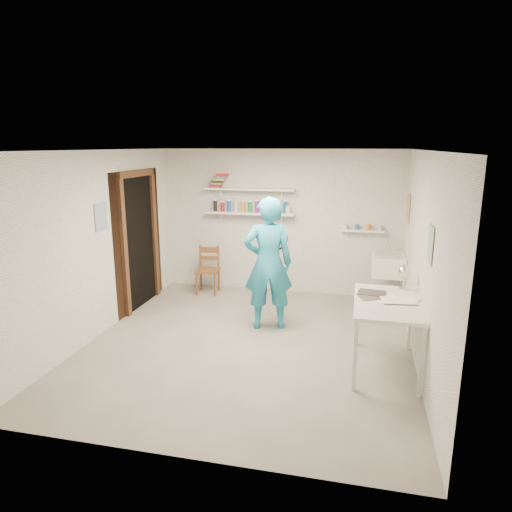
% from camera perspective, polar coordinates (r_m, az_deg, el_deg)
% --- Properties ---
extents(floor, '(4.00, 4.50, 0.02)m').
position_cam_1_polar(floor, '(5.92, -0.87, -10.92)').
color(floor, slate).
rests_on(floor, ground).
extents(ceiling, '(4.00, 4.50, 0.02)m').
position_cam_1_polar(ceiling, '(5.38, -0.97, 13.19)').
color(ceiling, silver).
rests_on(ceiling, wall_back).
extents(wall_back, '(4.00, 0.02, 2.40)m').
position_cam_1_polar(wall_back, '(7.70, 3.08, 4.28)').
color(wall_back, silver).
rests_on(wall_back, ground).
extents(wall_front, '(4.00, 0.02, 2.40)m').
position_cam_1_polar(wall_front, '(3.47, -9.88, -7.76)').
color(wall_front, silver).
rests_on(wall_front, ground).
extents(wall_left, '(0.02, 4.50, 2.40)m').
position_cam_1_polar(wall_left, '(6.31, -18.97, 1.44)').
color(wall_left, silver).
rests_on(wall_left, ground).
extents(wall_right, '(0.02, 4.50, 2.40)m').
position_cam_1_polar(wall_right, '(5.43, 20.17, -0.55)').
color(wall_right, silver).
rests_on(wall_right, ground).
extents(doorway_recess, '(0.02, 0.90, 2.00)m').
position_cam_1_polar(doorway_recess, '(7.23, -14.40, 1.63)').
color(doorway_recess, black).
rests_on(doorway_recess, wall_left).
extents(corridor_box, '(1.40, 1.50, 2.10)m').
position_cam_1_polar(corridor_box, '(7.57, -19.22, 2.21)').
color(corridor_box, brown).
rests_on(corridor_box, ground).
extents(door_lintel, '(0.06, 1.05, 0.10)m').
position_cam_1_polar(door_lintel, '(7.08, -14.76, 9.96)').
color(door_lintel, brown).
rests_on(door_lintel, wall_left).
extents(door_jamb_near, '(0.06, 0.10, 2.00)m').
position_cam_1_polar(door_jamb_near, '(6.79, -16.15, 0.76)').
color(door_jamb_near, brown).
rests_on(door_jamb_near, ground).
extents(door_jamb_far, '(0.06, 0.10, 2.00)m').
position_cam_1_polar(door_jamb_far, '(7.66, -12.58, 2.40)').
color(door_jamb_far, brown).
rests_on(door_jamb_far, ground).
extents(shelf_lower, '(1.50, 0.22, 0.03)m').
position_cam_1_polar(shelf_lower, '(7.65, -0.78, 5.38)').
color(shelf_lower, white).
rests_on(shelf_lower, wall_back).
extents(shelf_upper, '(1.50, 0.22, 0.03)m').
position_cam_1_polar(shelf_upper, '(7.60, -0.79, 8.36)').
color(shelf_upper, white).
rests_on(shelf_upper, wall_back).
extents(ledge_shelf, '(0.70, 0.14, 0.03)m').
position_cam_1_polar(ledge_shelf, '(7.52, 13.15, 3.09)').
color(ledge_shelf, white).
rests_on(ledge_shelf, wall_back).
extents(poster_left, '(0.01, 0.28, 0.36)m').
position_cam_1_polar(poster_left, '(6.28, -18.80, 4.66)').
color(poster_left, '#334C7F').
rests_on(poster_left, wall_left).
extents(poster_right_a, '(0.01, 0.34, 0.42)m').
position_cam_1_polar(poster_right_a, '(7.12, 18.50, 5.68)').
color(poster_right_a, '#995933').
rests_on(poster_right_a, wall_right).
extents(poster_right_b, '(0.01, 0.30, 0.38)m').
position_cam_1_polar(poster_right_b, '(4.83, 20.97, 1.35)').
color(poster_right_b, '#3F724C').
rests_on(poster_right_b, wall_right).
extents(belfast_sink, '(0.48, 0.60, 0.30)m').
position_cam_1_polar(belfast_sink, '(7.16, 16.17, -1.05)').
color(belfast_sink, white).
rests_on(belfast_sink, wall_right).
extents(man, '(0.76, 0.60, 1.81)m').
position_cam_1_polar(man, '(6.13, 1.54, -0.97)').
color(man, '#2593B9').
rests_on(man, ground).
extents(wall_clock, '(0.32, 0.12, 0.33)m').
position_cam_1_polar(wall_clock, '(6.25, 2.49, 2.15)').
color(wall_clock, beige).
rests_on(wall_clock, man).
extents(wooden_chair, '(0.41, 0.39, 0.80)m').
position_cam_1_polar(wooden_chair, '(7.73, -6.06, -1.81)').
color(wooden_chair, brown).
rests_on(wooden_chair, ground).
extents(work_table, '(0.72, 1.20, 0.80)m').
position_cam_1_polar(work_table, '(5.34, 15.87, -9.52)').
color(work_table, silver).
rests_on(work_table, ground).
extents(desk_lamp, '(0.15, 0.15, 0.15)m').
position_cam_1_polar(desk_lamp, '(5.61, 18.07, -1.85)').
color(desk_lamp, silver).
rests_on(desk_lamp, work_table).
extents(spray_cans, '(1.34, 0.06, 0.17)m').
position_cam_1_polar(spray_cans, '(7.64, -0.78, 6.12)').
color(spray_cans, black).
rests_on(spray_cans, shelf_lower).
extents(book_stack, '(0.32, 0.14, 0.22)m').
position_cam_1_polar(book_stack, '(7.74, -4.67, 9.35)').
color(book_stack, red).
rests_on(book_stack, shelf_upper).
extents(ledge_pots, '(0.48, 0.07, 0.09)m').
position_cam_1_polar(ledge_pots, '(7.51, 13.18, 3.54)').
color(ledge_pots, silver).
rests_on(ledge_pots, ledge_shelf).
extents(papers, '(0.30, 0.22, 0.02)m').
position_cam_1_polar(papers, '(5.20, 16.17, -5.36)').
color(papers, silver).
rests_on(papers, work_table).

